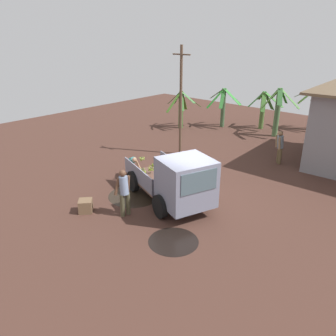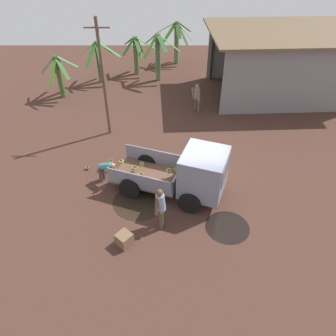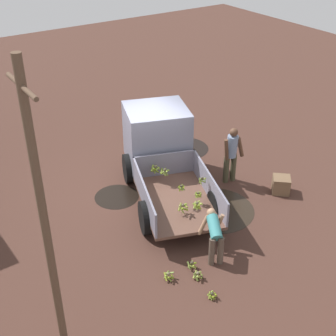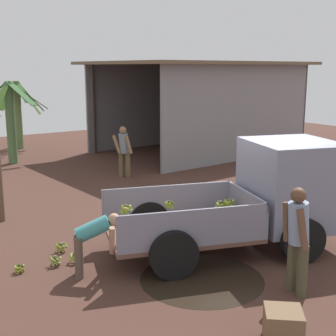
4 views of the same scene
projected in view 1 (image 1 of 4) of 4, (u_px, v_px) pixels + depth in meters
name	position (u px, v px, depth m)	size (l,w,h in m)	color
ground	(191.00, 206.00, 12.49)	(36.00, 36.00, 0.00)	#472C23
mud_patch_0	(173.00, 241.00, 10.33)	(1.60, 1.60, 0.01)	black
mud_patch_1	(202.00, 195.00, 13.32)	(1.24, 1.24, 0.01)	black
mud_patch_2	(134.00, 195.00, 13.26)	(2.10, 2.10, 0.01)	black
cargo_truck	(180.00, 182.00, 11.81)	(4.76, 3.14, 2.11)	brown
utility_pole	(181.00, 100.00, 16.80)	(1.10, 0.14, 5.60)	brown
banana_palm_1	(277.00, 112.00, 20.39)	(2.33, 1.95, 3.03)	#517646
banana_palm_2	(263.00, 109.00, 22.17)	(2.32, 1.91, 2.53)	#517034
banana_palm_3	(316.00, 107.00, 21.74)	(2.74, 2.15, 2.94)	#607F4B
banana_palm_4	(181.00, 108.00, 22.34)	(2.30, 2.54, 2.53)	#40622C
banana_palm_5	(223.00, 106.00, 22.58)	(2.50, 2.35, 2.67)	#415D3B
person_foreground_visitor	(124.00, 191.00, 11.51)	(0.42, 0.64, 1.73)	#48442E
person_worker_loading	(132.00, 163.00, 14.72)	(0.84, 0.73, 1.09)	brown
person_bystander_near_shed	(280.00, 146.00, 16.25)	(0.59, 0.58, 1.67)	brown
banana_bunch_on_ground_0	(142.00, 170.00, 15.41)	(0.24, 0.24, 0.20)	#413B2A
banana_bunch_on_ground_1	(139.00, 168.00, 15.68)	(0.23, 0.23, 0.20)	brown
banana_bunch_on_ground_2	(131.00, 165.00, 16.14)	(0.19, 0.19, 0.16)	#413A2A
banana_bunch_on_ground_3	(152.00, 167.00, 15.85)	(0.25, 0.25, 0.21)	brown
wooden_crate_0	(86.00, 206.00, 11.97)	(0.48, 0.48, 0.47)	brown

